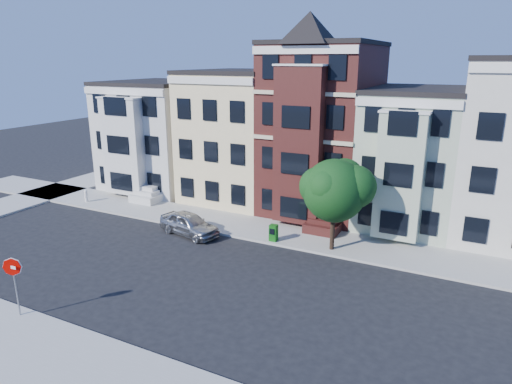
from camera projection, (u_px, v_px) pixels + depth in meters
The scene contains 12 objects.
ground at pixel (225, 288), 23.02m from camera, with size 120.00×120.00×0.00m, color black.
far_sidewalk at pixel (287, 234), 29.85m from camera, with size 60.00×4.00×0.15m, color #9E9B93.
near_sidewalk at pixel (110, 383), 16.15m from camera, with size 60.00×4.00×0.15m, color #9E9B93.
house_white at pixel (162, 136), 40.67m from camera, with size 8.00×9.00×9.00m, color silver.
house_yellow at pixel (241, 137), 37.06m from camera, with size 7.00×9.00×10.00m, color beige.
house_brown at pixel (323, 131), 33.75m from camera, with size 7.00×9.00×12.00m, color #3C1613.
house_green at pixel (413, 159), 31.35m from camera, with size 6.00×9.00×9.00m, color #A9B89C.
street_tree at pixel (334, 195), 26.39m from camera, with size 5.83×5.83×6.79m, color #144815, non-canonical shape.
parked_car at pixel (189, 224), 29.77m from camera, with size 1.77×4.39×1.50m, color #9B9CA1.
newspaper_box at pixel (274, 233), 28.44m from camera, with size 0.47×0.42×1.05m, color #125F14.
fire_hydrant at pixel (86, 197), 36.29m from camera, with size 0.27×0.27×0.78m, color silver.
stop_sign at pixel (15, 283), 19.88m from camera, with size 0.86×0.12×3.12m, color #C20500, non-canonical shape.
Camera 1 is at (10.76, -17.79, 11.11)m, focal length 32.00 mm.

